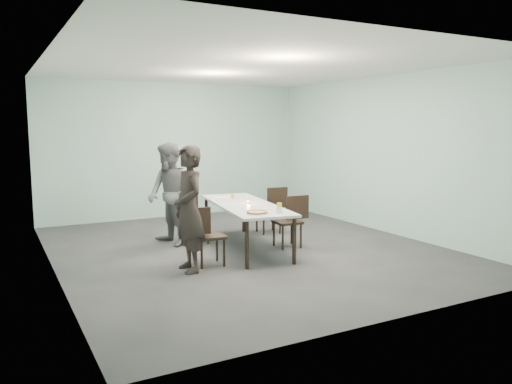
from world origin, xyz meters
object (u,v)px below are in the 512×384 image
chair_near_right (292,218)px  tealight (248,202)px  beer_glass (279,208)px  water_tumbler (279,210)px  amber_tumbler (233,196)px  table (245,207)px  chair_far_left (193,215)px  diner_near (189,209)px  chair_near_left (204,232)px  pizza (257,213)px  chair_far_right (272,207)px  diner_far (170,194)px  side_plate (266,209)px

chair_near_right → tealight: size_ratio=15.54×
beer_glass → water_tumbler: (-0.04, -0.04, -0.03)m
water_tumbler → amber_tumbler: 1.72m
beer_glass → table: bearing=93.5°
chair_far_left → beer_glass: 1.93m
tealight → diner_near: bearing=-148.3°
table → chair_near_left: (-1.02, -0.69, -0.19)m
pizza → beer_glass: bearing=-13.1°
chair_far_right → diner_far: size_ratio=0.49×
chair_near_left → tealight: size_ratio=15.54×
pizza → water_tumbler: water_tumbler is taller
chair_far_right → tealight: bearing=47.1°
chair_far_right → amber_tumbler: chair_far_right is taller
chair_near_right → side_plate: size_ratio=4.83×
diner_far → amber_tumbler: 1.15m
chair_far_left → diner_far: 0.55m
chair_near_right → beer_glass: 1.03m
table → pizza: 0.98m
chair_near_left → diner_far: diner_far is taller
diner_near → amber_tumbler: size_ratio=22.26×
side_plate → water_tumbler: bearing=-92.3°
chair_near_left → beer_glass: size_ratio=5.80×
diner_near → tealight: (1.38, 0.85, -0.12)m
beer_glass → water_tumbler: bearing=-129.3°
chair_near_left → chair_near_right: bearing=18.1°
amber_tumbler → pizza: bearing=-102.8°
chair_far_right → pizza: size_ratio=2.56×
table → side_plate: (0.04, -0.64, 0.06)m
chair_far_right → diner_near: 2.91m
diner_far → water_tumbler: (1.07, -1.84, -0.09)m
diner_far → amber_tumbler: diner_far is taller
chair_far_left → chair_far_right: size_ratio=1.00×
chair_far_left → beer_glass: bearing=-50.3°
chair_far_right → beer_glass: size_ratio=5.80×
diner_near → chair_far_left: bearing=157.4°
chair_near_right → diner_far: bearing=-26.8°
table → side_plate: size_ratio=15.04×
chair_far_left → water_tumbler: (0.68, -1.81, 0.29)m
chair_near_left → beer_glass: 1.18m
chair_near_left → pizza: bearing=-12.7°
diner_near → water_tumbler: bearing=81.3°
diner_far → side_plate: (1.09, -1.42, -0.13)m
chair_far_right → pizza: 2.22m
side_plate → water_tumbler: (-0.02, -0.42, 0.04)m
table → chair_near_left: 1.25m
chair_near_right → amber_tumbler: (-0.64, 0.96, 0.29)m
chair_near_left → chair_near_right: (1.76, 0.38, 0.00)m
chair_far_left → water_tumbler: 1.96m
chair_near_left → chair_far_right: bearing=42.7°
tealight → amber_tumbler: (0.03, 0.66, 0.02)m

